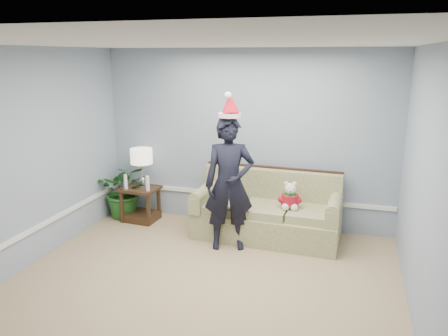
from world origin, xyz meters
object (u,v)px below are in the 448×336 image
sofa (268,214)px  table_lamp (141,158)px  houseplant (125,190)px  man (229,184)px  teddy_bear (290,199)px  side_table (141,207)px

sofa → table_lamp: 2.16m
sofa → houseplant: size_ratio=2.33×
sofa → houseplant: bearing=179.1°
man → teddy_bear: man is taller
sofa → side_table: size_ratio=3.46×
side_table → houseplant: 0.41m
man → teddy_bear: bearing=9.9°
sofa → man: size_ratio=1.15×
sofa → man: bearing=-126.6°
man → houseplant: bearing=143.3°
houseplant → sofa: bearing=-2.9°
sofa → side_table: (-2.08, 0.03, -0.13)m
sofa → table_lamp: size_ratio=3.40×
side_table → teddy_bear: 2.45m
side_table → table_lamp: bearing=69.0°
man → teddy_bear: (0.76, 0.41, -0.26)m
houseplant → teddy_bear: bearing=-5.3°
teddy_bear → man: bearing=-161.8°
houseplant → man: size_ratio=0.49×
houseplant → teddy_bear: 2.75m
houseplant → teddy_bear: (2.73, -0.25, 0.20)m
side_table → teddy_bear: teddy_bear is taller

